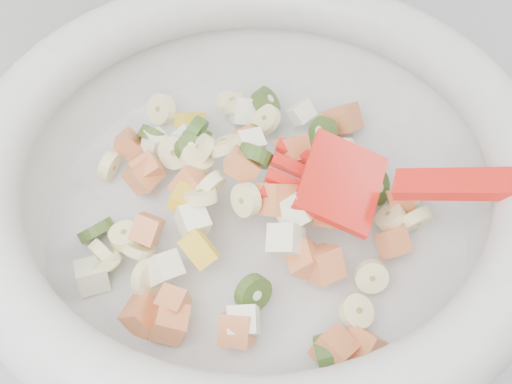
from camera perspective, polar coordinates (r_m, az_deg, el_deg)
name	(u,v)px	position (r m, az deg, el deg)	size (l,w,h in m)	color
mixing_bowl	(256,180)	(0.46, 0.04, 1.06)	(0.44, 0.43, 0.15)	silver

